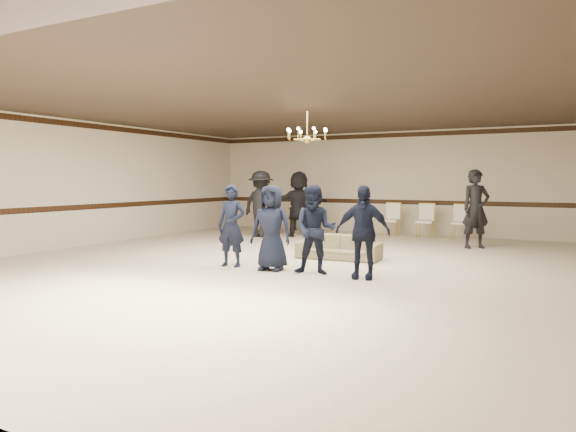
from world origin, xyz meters
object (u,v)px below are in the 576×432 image
object	(u,v)px
boy_a	(231,226)
console_table	(304,219)
chandelier	(307,124)
settee	(339,247)
boy_d	(363,232)
boy_b	(271,228)
banquet_chair_right	(461,223)
adult_left	(261,204)
adult_right	(476,209)
banquet_chair_mid	(425,221)
adult_mid	(299,204)
boy_c	(315,230)
banquet_chair_left	(391,220)

from	to	relation	value
boy_a	console_table	size ratio (longest dim) A/B	1.72
chandelier	settee	xyz separation A→B (m)	(0.63, 0.26, -2.62)
boy_d	settee	xyz separation A→B (m)	(-1.20, 1.87, -0.55)
boy_b	banquet_chair_right	distance (m)	7.17
boy_d	settee	world-z (taller)	boy_d
adult_left	console_table	distance (m)	2.29
boy_b	adult_right	distance (m)	5.89
boy_b	banquet_chair_mid	world-z (taller)	boy_b
chandelier	boy_b	world-z (taller)	chandelier
settee	adult_right	xyz separation A→B (m)	(2.32, 3.24, 0.72)
boy_a	banquet_chair_right	distance (m)	7.50
boy_d	adult_right	bearing A→B (deg)	68.38
banquet_chair_mid	banquet_chair_right	size ratio (longest dim) A/B	1.00
chandelier	boy_a	world-z (taller)	chandelier
adult_mid	adult_right	world-z (taller)	same
boy_a	adult_right	xyz separation A→B (m)	(3.82, 5.11, 0.17)
adult_left	banquet_chair_mid	xyz separation A→B (m)	(4.36, 1.98, -0.48)
boy_d	adult_mid	bearing A→B (deg)	116.56
boy_d	settee	size ratio (longest dim) A/B	0.91
settee	console_table	world-z (taller)	console_table
boy_c	banquet_chair_left	size ratio (longest dim) A/B	1.63
adult_right	banquet_chair_left	bearing A→B (deg)	109.62
boy_c	settee	size ratio (longest dim) A/B	0.91
chandelier	boy_b	distance (m)	2.62
settee	boy_b	bearing A→B (deg)	-111.08
settee	banquet_chair_mid	size ratio (longest dim) A/B	1.80
adult_mid	boy_c	bearing A→B (deg)	82.71
chandelier	banquet_chair_left	distance (m)	5.71
adult_right	boy_c	bearing A→B (deg)	-149.44
boy_c	settee	distance (m)	1.97
chandelier	boy_d	bearing A→B (deg)	-41.25
adult_right	banquet_chair_mid	bearing A→B (deg)	96.40
adult_left	console_table	xyz separation A→B (m)	(0.36, 2.18, -0.58)
boy_a	boy_b	size ratio (longest dim) A/B	1.00
adult_mid	banquet_chair_mid	size ratio (longest dim) A/B	1.98
boy_d	adult_left	bearing A→B (deg)	126.13
boy_a	boy_b	distance (m)	0.90
adult_right	banquet_chair_mid	distance (m)	2.40
boy_a	adult_right	world-z (taller)	adult_right
adult_right	console_table	xyz separation A→B (m)	(-5.64, 1.88, -0.58)
boy_b	adult_left	world-z (taller)	adult_left
boy_a	boy_d	xyz separation A→B (m)	(2.70, 0.00, 0.00)
boy_d	banquet_chair_left	size ratio (longest dim) A/B	1.63
boy_a	banquet_chair_right	size ratio (longest dim) A/B	1.63
boy_c	boy_d	xyz separation A→B (m)	(0.90, 0.00, 0.00)
banquet_chair_mid	adult_left	bearing A→B (deg)	-158.70
settee	banquet_chair_mid	xyz separation A→B (m)	(0.68, 4.92, 0.23)
chandelier	boy_b	bearing A→B (deg)	-88.75
boy_c	adult_left	world-z (taller)	adult_left
boy_b	settee	bearing A→B (deg)	64.50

